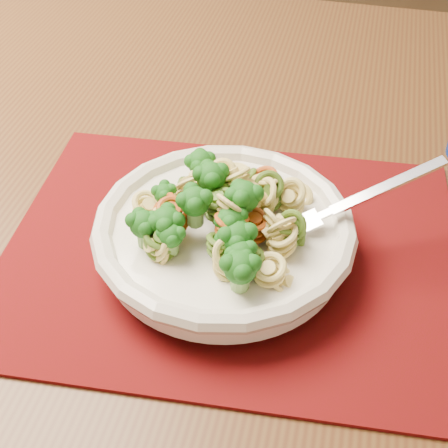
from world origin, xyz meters
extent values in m
cube|color=#523317|center=(0.75, -0.68, 0.68)|extent=(1.76, 1.46, 0.04)
cube|color=#58030D|center=(0.65, -0.78, 0.71)|extent=(0.51, 0.45, 0.00)
cylinder|color=white|center=(0.65, -0.78, 0.71)|extent=(0.10, 0.10, 0.01)
cylinder|color=white|center=(0.65, -0.78, 0.73)|extent=(0.22, 0.22, 0.03)
torus|color=white|center=(0.65, -0.78, 0.74)|extent=(0.24, 0.24, 0.02)
camera|label=1|loc=(0.59, -1.20, 1.13)|focal=50.00mm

